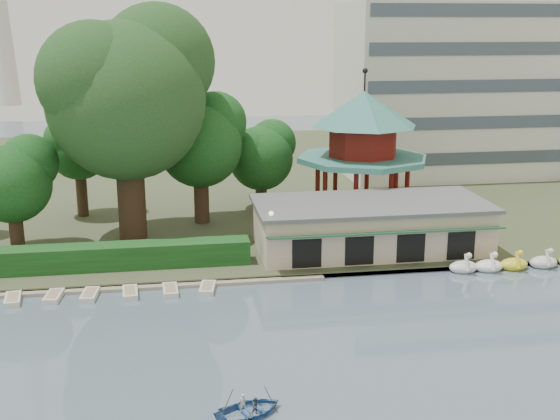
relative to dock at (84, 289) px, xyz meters
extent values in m
plane|color=slate|center=(12.00, -17.20, -0.12)|extent=(220.00, 220.00, 0.00)
cube|color=#424930|center=(12.00, 34.80, 0.08)|extent=(220.00, 70.00, 0.40)
cube|color=gray|center=(12.00, 0.10, 0.03)|extent=(220.00, 0.60, 0.30)
cube|color=gray|center=(0.00, 0.00, 0.00)|extent=(34.00, 1.60, 0.24)
cube|color=beige|center=(22.00, 4.80, 2.08)|extent=(18.00, 8.00, 3.60)
cube|color=#595B5E|center=(22.00, 4.80, 4.03)|extent=(18.60, 8.60, 0.30)
cube|color=#194C2D|center=(22.00, 0.50, 2.88)|extent=(18.00, 1.59, 0.45)
cylinder|color=beige|center=(24.00, 14.80, 0.88)|extent=(10.40, 10.40, 1.20)
cylinder|color=#367A71|center=(24.00, 14.80, 5.73)|extent=(12.40, 12.40, 0.50)
cylinder|color=maroon|center=(24.00, 14.80, 7.38)|extent=(6.40, 6.40, 2.80)
cone|color=#367A71|center=(24.00, 14.80, 10.38)|extent=(10.00, 10.00, 3.20)
cylinder|color=black|center=(24.00, 14.80, 12.88)|extent=(0.16, 0.16, 1.80)
cube|color=silver|center=(42.00, 32.80, 10.28)|extent=(30.00, 14.00, 20.00)
cube|color=#1A4D1C|center=(-3.00, 3.30, 1.18)|extent=(30.00, 2.00, 1.80)
cylinder|color=black|center=(13.50, 1.80, 2.28)|extent=(0.12, 0.12, 4.00)
sphere|color=beige|center=(13.50, 1.80, 4.38)|extent=(0.36, 0.36, 0.36)
cylinder|color=#3A281C|center=(3.00, 10.80, 4.94)|extent=(2.32, 2.32, 9.33)
sphere|color=#254A20|center=(3.00, 10.80, 11.85)|extent=(12.87, 12.87, 12.87)
sphere|color=#254A20|center=(5.57, 12.73, 14.83)|extent=(9.66, 9.66, 9.66)
sphere|color=#254A20|center=(0.75, 9.51, 13.71)|extent=(9.01, 9.01, 9.01)
cylinder|color=#3A281C|center=(-6.00, 8.80, 2.49)|extent=(1.12, 1.12, 4.42)
sphere|color=#1A4D1C|center=(-6.00, 8.80, 5.76)|extent=(6.20, 6.20, 6.20)
sphere|color=#1A4D1C|center=(-4.76, 9.73, 7.17)|extent=(4.65, 4.65, 4.65)
cylinder|color=#3A281C|center=(9.00, 14.80, 3.15)|extent=(1.36, 1.36, 5.74)
sphere|color=#1A4D1C|center=(9.00, 14.80, 7.40)|extent=(7.54, 7.54, 7.54)
sphere|color=#1A4D1C|center=(10.51, 15.93, 9.23)|extent=(5.66, 5.66, 5.66)
sphere|color=#1A4D1C|center=(7.68, 14.05, 8.54)|extent=(5.28, 5.28, 5.28)
cylinder|color=#3A281C|center=(15.00, 18.80, 2.31)|extent=(1.12, 1.12, 4.06)
sphere|color=#1A4D1C|center=(15.00, 18.80, 5.32)|extent=(6.23, 6.23, 6.23)
sphere|color=#1A4D1C|center=(16.25, 19.73, 6.62)|extent=(4.67, 4.67, 4.67)
sphere|color=#1A4D1C|center=(13.91, 18.18, 6.13)|extent=(4.36, 4.36, 4.36)
cylinder|color=#3A281C|center=(-2.00, 18.80, 2.85)|extent=(1.02, 1.02, 5.15)
sphere|color=#1A4D1C|center=(-2.00, 18.80, 6.66)|extent=(5.69, 5.69, 5.69)
sphere|color=#1A4D1C|center=(-0.86, 19.65, 8.31)|extent=(4.26, 4.26, 4.26)
sphere|color=#1A4D1C|center=(-3.00, 18.23, 7.69)|extent=(3.98, 3.98, 3.98)
ellipsoid|color=white|center=(27.69, -0.56, 0.23)|extent=(2.16, 1.44, 0.99)
cylinder|color=white|center=(27.69, -1.11, 0.78)|extent=(0.26, 0.79, 1.29)
sphere|color=white|center=(27.69, -1.41, 1.43)|extent=(0.44, 0.44, 0.44)
ellipsoid|color=white|center=(29.67, -0.64, 0.23)|extent=(2.16, 1.44, 0.99)
cylinder|color=white|center=(29.67, -1.19, 0.78)|extent=(0.26, 0.79, 1.29)
sphere|color=white|center=(29.67, -1.49, 1.43)|extent=(0.44, 0.44, 0.44)
ellipsoid|color=yellow|center=(31.70, -0.58, 0.23)|extent=(2.16, 1.44, 0.99)
cylinder|color=yellow|center=(31.70, -1.13, 0.78)|extent=(0.26, 0.79, 1.29)
sphere|color=yellow|center=(31.70, -1.43, 1.43)|extent=(0.44, 0.44, 0.44)
ellipsoid|color=silver|center=(34.17, -0.51, 0.23)|extent=(2.16, 1.44, 0.99)
cylinder|color=silver|center=(34.17, -1.06, 0.78)|extent=(0.26, 0.79, 1.29)
sphere|color=silver|center=(34.17, -1.36, 1.43)|extent=(0.44, 0.44, 0.44)
cube|color=silver|center=(-4.44, -1.41, 0.06)|extent=(1.28, 2.41, 0.36)
cube|color=silver|center=(-1.82, -1.28, 0.06)|extent=(1.22, 2.39, 0.36)
cube|color=silver|center=(0.56, -1.40, 0.06)|extent=(1.22, 2.39, 0.36)
cube|color=silver|center=(3.25, -1.43, 0.06)|extent=(1.15, 2.36, 0.36)
cube|color=silver|center=(5.98, -1.40, 0.06)|extent=(1.10, 2.34, 0.36)
cube|color=silver|center=(8.53, -1.40, 0.06)|extent=(1.35, 2.43, 0.36)
imported|color=#2F5A95|center=(9.56, -17.85, 0.36)|extent=(5.51, 4.73, 0.96)
imported|color=silver|center=(9.26, -17.65, 0.44)|extent=(0.39, 0.32, 0.91)
imported|color=#343C49|center=(9.86, -18.05, 0.42)|extent=(0.52, 0.46, 0.88)
cylinder|color=#3A281C|center=(8.36, -17.85, 0.23)|extent=(0.94, 0.29, 2.01)
cylinder|color=#3A281C|center=(10.76, -17.85, 0.23)|extent=(0.94, 0.29, 2.01)
camera|label=1|loc=(6.32, -47.38, 17.81)|focal=45.00mm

